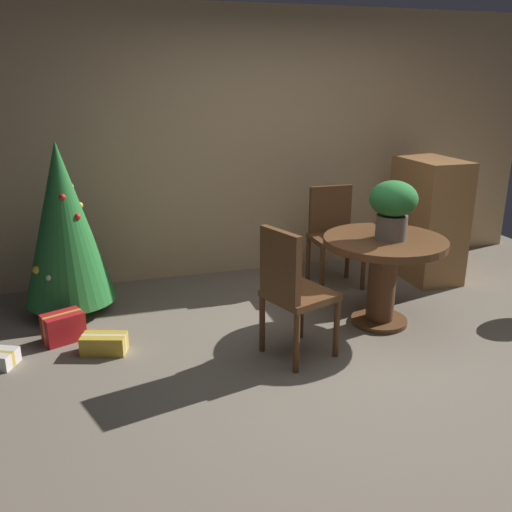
{
  "coord_description": "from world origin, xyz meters",
  "views": [
    {
      "loc": [
        -1.71,
        -3.09,
        1.93
      ],
      "look_at": [
        -0.71,
        0.22,
        0.8
      ],
      "focal_mm": 38.14,
      "sensor_mm": 36.0,
      "label": 1
    }
  ],
  "objects_px": {
    "wooden_cabinet": "(428,220)",
    "gift_box_gold": "(104,344)",
    "round_dining_table": "(383,263)",
    "wooden_chair_far": "(334,230)",
    "wooden_chair_left": "(291,288)",
    "holiday_tree": "(64,223)",
    "gift_box_red": "(63,327)",
    "gift_box_cream": "(0,358)",
    "flower_vase": "(393,205)"
  },
  "relations": [
    {
      "from": "flower_vase",
      "to": "gift_box_gold",
      "type": "distance_m",
      "value": 2.42
    },
    {
      "from": "wooden_chair_left",
      "to": "gift_box_cream",
      "type": "distance_m",
      "value": 2.12
    },
    {
      "from": "holiday_tree",
      "to": "gift_box_cream",
      "type": "xyz_separation_m",
      "value": [
        -0.48,
        -0.84,
        -0.74
      ]
    },
    {
      "from": "wooden_chair_far",
      "to": "holiday_tree",
      "type": "xyz_separation_m",
      "value": [
        -2.44,
        0.02,
        0.24
      ]
    },
    {
      "from": "round_dining_table",
      "to": "wooden_cabinet",
      "type": "distance_m",
      "value": 1.31
    },
    {
      "from": "round_dining_table",
      "to": "gift_box_red",
      "type": "distance_m",
      "value": 2.56
    },
    {
      "from": "flower_vase",
      "to": "gift_box_cream",
      "type": "distance_m",
      "value": 3.1
    },
    {
      "from": "gift_box_gold",
      "to": "flower_vase",
      "type": "bearing_deg",
      "value": -4.0
    },
    {
      "from": "round_dining_table",
      "to": "wooden_cabinet",
      "type": "bearing_deg",
      "value": 41.76
    },
    {
      "from": "gift_box_cream",
      "to": "gift_box_red",
      "type": "xyz_separation_m",
      "value": [
        0.42,
        0.28,
        0.06
      ]
    },
    {
      "from": "gift_box_cream",
      "to": "gift_box_gold",
      "type": "bearing_deg",
      "value": -1.19
    },
    {
      "from": "wooden_chair_left",
      "to": "wooden_chair_far",
      "type": "height_order",
      "value": "wooden_chair_left"
    },
    {
      "from": "gift_box_cream",
      "to": "wooden_cabinet",
      "type": "bearing_deg",
      "value": 10.67
    },
    {
      "from": "round_dining_table",
      "to": "wooden_chair_far",
      "type": "xyz_separation_m",
      "value": [
        0.0,
        0.96,
        0.03
      ]
    },
    {
      "from": "round_dining_table",
      "to": "gift_box_cream",
      "type": "relative_size",
      "value": 3.56
    },
    {
      "from": "gift_box_gold",
      "to": "holiday_tree",
      "type": "bearing_deg",
      "value": 105.38
    },
    {
      "from": "round_dining_table",
      "to": "gift_box_red",
      "type": "height_order",
      "value": "round_dining_table"
    },
    {
      "from": "holiday_tree",
      "to": "gift_box_gold",
      "type": "distance_m",
      "value": 1.14
    },
    {
      "from": "flower_vase",
      "to": "gift_box_red",
      "type": "xyz_separation_m",
      "value": [
        -2.52,
        0.45,
        -0.89
      ]
    },
    {
      "from": "flower_vase",
      "to": "wooden_chair_far",
      "type": "bearing_deg",
      "value": 91.66
    },
    {
      "from": "round_dining_table",
      "to": "wooden_chair_left",
      "type": "bearing_deg",
      "value": -160.0
    },
    {
      "from": "round_dining_table",
      "to": "wooden_chair_far",
      "type": "distance_m",
      "value": 0.96
    },
    {
      "from": "wooden_chair_left",
      "to": "gift_box_gold",
      "type": "height_order",
      "value": "wooden_chair_left"
    },
    {
      "from": "gift_box_cream",
      "to": "gift_box_red",
      "type": "bearing_deg",
      "value": 33.05
    },
    {
      "from": "round_dining_table",
      "to": "holiday_tree",
      "type": "height_order",
      "value": "holiday_tree"
    },
    {
      "from": "holiday_tree",
      "to": "round_dining_table",
      "type": "bearing_deg",
      "value": -21.85
    },
    {
      "from": "flower_vase",
      "to": "wooden_cabinet",
      "type": "distance_m",
      "value": 1.37
    },
    {
      "from": "flower_vase",
      "to": "wooden_cabinet",
      "type": "relative_size",
      "value": 0.38
    },
    {
      "from": "flower_vase",
      "to": "wooden_chair_far",
      "type": "xyz_separation_m",
      "value": [
        -0.03,
        0.99,
        -0.45
      ]
    },
    {
      "from": "flower_vase",
      "to": "gift_box_red",
      "type": "relative_size",
      "value": 1.35
    },
    {
      "from": "round_dining_table",
      "to": "gift_box_red",
      "type": "relative_size",
      "value": 2.85
    },
    {
      "from": "gift_box_red",
      "to": "gift_box_cream",
      "type": "bearing_deg",
      "value": -146.95
    },
    {
      "from": "flower_vase",
      "to": "wooden_chair_left",
      "type": "bearing_deg",
      "value": -162.28
    },
    {
      "from": "holiday_tree",
      "to": "wooden_cabinet",
      "type": "relative_size",
      "value": 1.23
    },
    {
      "from": "flower_vase",
      "to": "wooden_cabinet",
      "type": "xyz_separation_m",
      "value": [
        0.95,
        0.9,
        -0.4
      ]
    },
    {
      "from": "holiday_tree",
      "to": "wooden_chair_far",
      "type": "bearing_deg",
      "value": -0.46
    },
    {
      "from": "wooden_chair_far",
      "to": "wooden_cabinet",
      "type": "xyz_separation_m",
      "value": [
        0.98,
        -0.08,
        0.05
      ]
    },
    {
      "from": "gift_box_cream",
      "to": "wooden_cabinet",
      "type": "xyz_separation_m",
      "value": [
        3.89,
        0.73,
        0.54
      ]
    },
    {
      "from": "wooden_cabinet",
      "to": "gift_box_gold",
      "type": "bearing_deg",
      "value": -166.75
    },
    {
      "from": "gift_box_cream",
      "to": "wooden_cabinet",
      "type": "relative_size",
      "value": 0.23
    },
    {
      "from": "flower_vase",
      "to": "gift_box_cream",
      "type": "height_order",
      "value": "flower_vase"
    },
    {
      "from": "gift_box_cream",
      "to": "wooden_cabinet",
      "type": "distance_m",
      "value": 4.0
    },
    {
      "from": "holiday_tree",
      "to": "wooden_cabinet",
      "type": "xyz_separation_m",
      "value": [
        3.41,
        -0.1,
        -0.19
      ]
    },
    {
      "from": "gift_box_gold",
      "to": "gift_box_red",
      "type": "height_order",
      "value": "gift_box_red"
    },
    {
      "from": "flower_vase",
      "to": "holiday_tree",
      "type": "relative_size",
      "value": 0.31
    },
    {
      "from": "flower_vase",
      "to": "gift_box_cream",
      "type": "xyz_separation_m",
      "value": [
        -2.94,
        0.17,
        -0.95
      ]
    },
    {
      "from": "wooden_chair_left",
      "to": "gift_box_red",
      "type": "height_order",
      "value": "wooden_chair_left"
    },
    {
      "from": "gift_box_gold",
      "to": "wooden_cabinet",
      "type": "height_order",
      "value": "wooden_cabinet"
    },
    {
      "from": "wooden_chair_far",
      "to": "gift_box_cream",
      "type": "relative_size",
      "value": 3.51
    },
    {
      "from": "flower_vase",
      "to": "wooden_chair_left",
      "type": "xyz_separation_m",
      "value": [
        -0.94,
        -0.3,
        -0.46
      ]
    }
  ]
}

